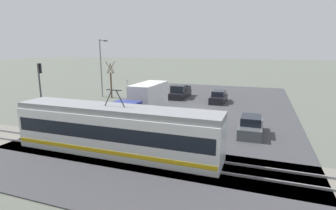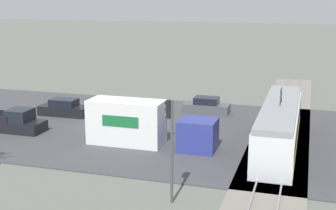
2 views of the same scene
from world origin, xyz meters
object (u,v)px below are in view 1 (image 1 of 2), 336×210
Objects in this scene: light_rail_tram at (116,131)px; street_lamp_near_crossing at (102,64)px; box_truck at (144,102)px; no_parking_sign at (127,85)px; street_tree at (111,82)px; pickup_truck at (180,93)px; traffic_light_pole at (40,84)px; sedan_car_1 at (251,127)px; sedan_car_0 at (219,97)px.

street_lamp_near_crossing is at bearing -54.25° from light_rail_tram.
box_truck is 14.32m from no_parking_sign.
box_truck is at bearing -75.89° from light_rail_tram.
street_tree is 3.15m from street_lamp_near_crossing.
traffic_light_pole is (9.19, 16.21, 2.86)m from pickup_truck.
street_tree reaches higher than light_rail_tram.
street_tree is at bearing 78.48° from no_parking_sign.
no_parking_sign reaches higher than pickup_truck.
sedan_car_1 is at bearing 152.61° from street_lamp_near_crossing.
traffic_light_pole is (19.71, 2.36, 2.94)m from sedan_car_1.
street_lamp_near_crossing is at bearing 3.91° from sedan_car_0.
no_parking_sign is (-2.61, -2.76, -3.39)m from street_lamp_near_crossing.
light_rail_tram is 9.97m from box_truck.
sedan_car_0 is at bearing -176.09° from street_lamp_near_crossing.
light_rail_tram is at bearing 156.44° from traffic_light_pole.
street_lamp_near_crossing is at bearing -27.39° from sedan_car_1.
box_truck reaches higher than sedan_car_0.
street_tree is (19.90, -10.59, 1.69)m from sedan_car_1.
pickup_truck is 8.70m from no_parking_sign.
sedan_car_0 is 0.88× the size of street_tree.
sedan_car_0 is at bearing 166.72° from pickup_truck.
street_tree is at bearing -57.32° from light_rail_tram.
no_parking_sign is (-0.71, -3.46, -0.98)m from street_tree.
street_lamp_near_crossing is (2.10, -13.66, 1.17)m from traffic_light_pole.
street_tree reaches higher than sedan_car_1.
sedan_car_0 is at bearing -69.49° from sedan_car_1.
street_tree reaches higher than box_truck.
street_lamp_near_crossing is 3.58× the size of no_parking_sign.
light_rail_tram is 21.24m from pickup_truck.
traffic_light_pole is (11.26, -4.91, 2.00)m from light_rail_tram.
no_parking_sign is at bearing -91.79° from traffic_light_pole.
box_truck reaches higher than no_parking_sign.
street_tree reaches higher than sedan_car_0.
traffic_light_pole is at bearing 28.31° from box_truck.
traffic_light_pole is 2.43× the size of no_parking_sign.
sedan_car_0 is 17.66m from street_lamp_near_crossing.
sedan_car_1 is at bearing -173.18° from traffic_light_pole.
box_truck is 11.86m from sedan_car_0.
sedan_car_0 is 0.55× the size of street_lamp_near_crossing.
street_lamp_near_crossing reaches higher than pickup_truck.
pickup_truck is at bearing -160.83° from street_tree.
sedan_car_0 reaches higher than sedan_car_1.
light_rail_tram is 20.12m from sedan_car_0.
sedan_car_0 is at bearing -121.66° from box_truck.
box_truck is 1.15× the size of street_lamp_near_crossing.
box_truck is at bearing 137.78° from street_tree.
no_parking_sign is at bearing -1.34° from pickup_truck.
box_truck is (2.43, -9.67, -0.04)m from light_rail_tram.
no_parking_sign is at bearing -133.50° from street_lamp_near_crossing.
street_lamp_near_crossing reaches higher than sedan_car_0.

